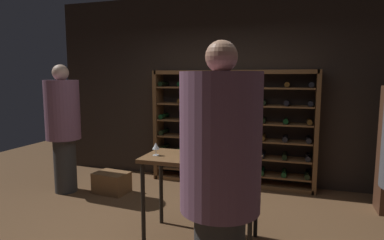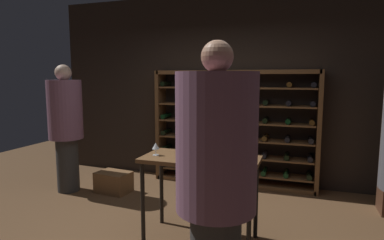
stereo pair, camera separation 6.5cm
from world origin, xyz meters
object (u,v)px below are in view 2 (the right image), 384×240
person_host_in_suit (66,123)px  wine_glass_stemmed_right (185,151)px  wine_bottle_black_capsule (221,146)px  wine_bottle_red_label (217,150)px  tasting_table (200,168)px  wine_bottle_green_slim (183,142)px  wine_glass_stemmed_center (156,146)px  wine_rack (235,129)px  wine_crate (114,182)px  person_guest_khaki (216,176)px

person_host_in_suit → wine_glass_stemmed_right: bearing=-102.6°
wine_bottle_black_capsule → wine_bottle_red_label: bearing=-88.9°
tasting_table → wine_bottle_red_label: size_ratio=3.60×
wine_bottle_green_slim → wine_bottle_black_capsule: bearing=1.4°
tasting_table → wine_glass_stemmed_center: wine_glass_stemmed_center is taller
wine_rack → wine_glass_stemmed_center: wine_rack is taller
person_host_in_suit → wine_crate: bearing=-65.4°
person_guest_khaki → wine_bottle_red_label: (-0.25, 0.98, -0.05)m
person_guest_khaki → wine_glass_stemmed_right: bearing=73.9°
person_guest_khaki → wine_bottle_black_capsule: 1.20m
wine_bottle_green_slim → wine_glass_stemmed_right: (0.11, -0.25, -0.04)m
person_host_in_suit → wine_bottle_black_capsule: (2.49, -0.71, -0.02)m
wine_rack → wine_glass_stemmed_center: 1.98m
tasting_table → wine_bottle_black_capsule: bearing=21.9°
person_host_in_suit → wine_glass_stemmed_right: person_host_in_suit is taller
wine_crate → wine_bottle_green_slim: (1.42, -0.88, 0.86)m
wine_rack → wine_bottle_red_label: (0.22, -1.98, 0.11)m
wine_crate → wine_glass_stemmed_right: size_ratio=3.64×
wine_bottle_green_slim → wine_crate: bearing=148.2°
wine_bottle_red_label → wine_glass_stemmed_right: (-0.30, -0.07, -0.02)m
wine_rack → wine_bottle_red_label: size_ratio=7.74×
wine_bottle_black_capsule → wine_glass_stemmed_right: size_ratio=2.50×
tasting_table → wine_glass_stemmed_center: 0.51m
person_host_in_suit → wine_glass_stemmed_center: (1.83, -0.85, -0.05)m
wine_crate → wine_bottle_green_slim: 1.87m
wine_rack → wine_crate: size_ratio=5.26×
wine_rack → wine_bottle_black_capsule: bearing=-83.0°
wine_bottle_black_capsule → wine_bottle_green_slim: bearing=-178.6°
wine_crate → person_guest_khaki: bearing=-44.5°
wine_bottle_red_label → wine_glass_stemmed_right: bearing=-166.7°
wine_rack → wine_bottle_green_slim: (-0.19, -1.80, 0.13)m
person_guest_khaki → wine_crate: size_ratio=3.95×
person_host_in_suit → person_guest_khaki: (2.74, -1.88, 0.03)m
tasting_table → person_host_in_suit: size_ratio=0.63×
wine_bottle_green_slim → wine_glass_stemmed_center: 0.29m
tasting_table → person_host_in_suit: 2.44m
person_guest_khaki → wine_bottle_black_capsule: person_guest_khaki is taller
wine_rack → wine_bottle_black_capsule: 1.81m
person_host_in_suit → wine_glass_stemmed_right: size_ratio=14.07×
wine_crate → wine_rack: bearing=30.0°
wine_glass_stemmed_right → person_host_in_suit: bearing=156.3°
person_guest_khaki → wine_bottle_red_label: 1.01m
wine_bottle_green_slim → wine_glass_stemmed_center: bearing=-152.7°
person_host_in_suit → wine_crate: (0.67, 0.16, -0.86)m
wine_bottle_black_capsule → tasting_table: bearing=-158.1°
wine_crate → wine_glass_stemmed_right: 2.06m
wine_rack → wine_glass_stemmed_right: wine_rack is taller
wine_bottle_green_slim → person_guest_khaki: bearing=-60.5°
wine_bottle_black_capsule → wine_bottle_green_slim: wine_bottle_green_slim is taller
tasting_table → wine_crate: size_ratio=2.44×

